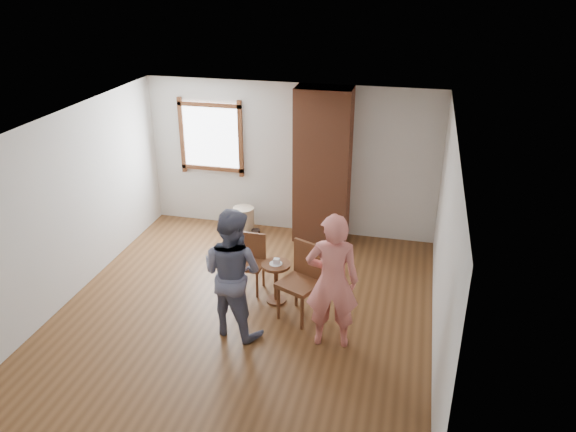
# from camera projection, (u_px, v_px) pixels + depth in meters

# --- Properties ---
(ground) EXTENTS (5.50, 5.50, 0.00)m
(ground) POSITION_uv_depth(u_px,v_px,m) (244.00, 313.00, 7.64)
(ground) COLOR brown
(ground) RESTS_ON ground
(room_shell) EXTENTS (5.04, 5.52, 2.62)m
(room_shell) POSITION_uv_depth(u_px,v_px,m) (249.00, 173.00, 7.43)
(room_shell) COLOR silver
(room_shell) RESTS_ON ground
(brick_chimney) EXTENTS (0.90, 0.50, 2.60)m
(brick_chimney) POSITION_uv_depth(u_px,v_px,m) (322.00, 167.00, 9.18)
(brick_chimney) COLOR #975235
(brick_chimney) RESTS_ON ground
(stoneware_crock) EXTENTS (0.41, 0.41, 0.47)m
(stoneware_crock) POSITION_uv_depth(u_px,v_px,m) (244.00, 220.00, 9.82)
(stoneware_crock) COLOR #C1AD8B
(stoneware_crock) RESTS_ON ground
(dark_pot) EXTENTS (0.19, 0.19, 0.15)m
(dark_pot) POSITION_uv_depth(u_px,v_px,m) (256.00, 234.00, 9.69)
(dark_pot) COLOR black
(dark_pot) RESTS_ON ground
(dining_chair_left) EXTENTS (0.40, 0.40, 0.84)m
(dining_chair_left) POSITION_uv_depth(u_px,v_px,m) (251.00, 259.00, 8.05)
(dining_chair_left) COLOR brown
(dining_chair_left) RESTS_ON ground
(dining_chair_right) EXTENTS (0.64, 0.64, 1.03)m
(dining_chair_right) POSITION_uv_depth(u_px,v_px,m) (303.00, 277.00, 7.39)
(dining_chair_right) COLOR brown
(dining_chair_right) RESTS_ON ground
(side_table) EXTENTS (0.40, 0.40, 0.60)m
(side_table) POSITION_uv_depth(u_px,v_px,m) (276.00, 276.00, 7.75)
(side_table) COLOR brown
(side_table) RESTS_ON ground
(cake_plate) EXTENTS (0.18, 0.18, 0.01)m
(cake_plate) POSITION_uv_depth(u_px,v_px,m) (276.00, 264.00, 7.67)
(cake_plate) COLOR white
(cake_plate) RESTS_ON side_table
(cake_slice) EXTENTS (0.08, 0.07, 0.06)m
(cake_slice) POSITION_uv_depth(u_px,v_px,m) (277.00, 261.00, 7.65)
(cake_slice) COLOR white
(cake_slice) RESTS_ON cake_plate
(man) EXTENTS (0.98, 0.86, 1.71)m
(man) POSITION_uv_depth(u_px,v_px,m) (232.00, 272.00, 6.95)
(man) COLOR #16193D
(man) RESTS_ON ground
(person_pink) EXTENTS (0.70, 0.51, 1.77)m
(person_pink) POSITION_uv_depth(u_px,v_px,m) (332.00, 281.00, 6.70)
(person_pink) COLOR #E27971
(person_pink) RESTS_ON ground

